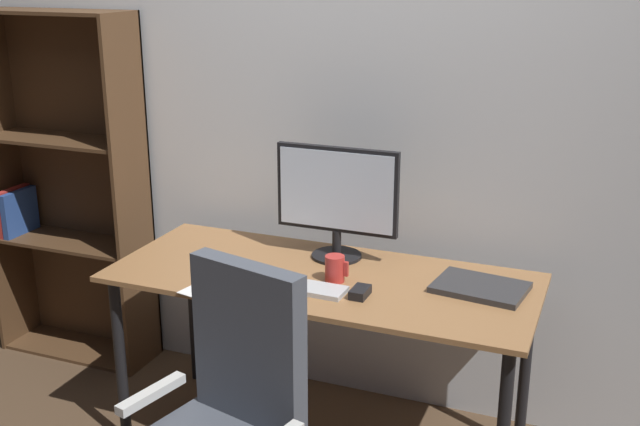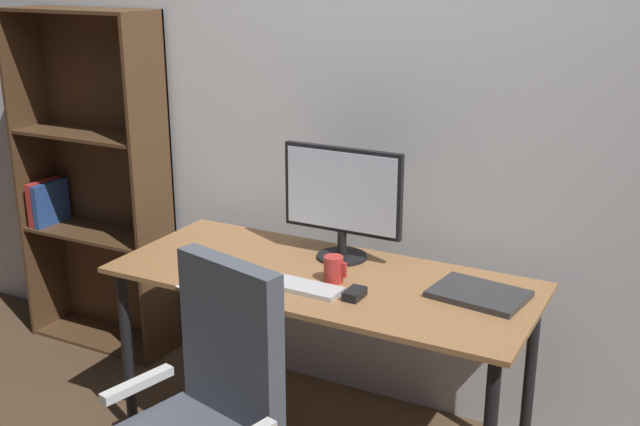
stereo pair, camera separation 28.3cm
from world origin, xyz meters
name	(u,v)px [view 1 (the left image)]	position (x,y,z in m)	size (l,w,h in m)	color
back_wall	(367,106)	(0.00, 0.51, 1.30)	(6.40, 0.10, 2.60)	silver
desk	(322,296)	(0.00, 0.00, 0.65)	(1.61, 0.68, 0.74)	olive
monitor	(337,196)	(-0.02, 0.20, 1.00)	(0.50, 0.20, 0.45)	black
keyboard	(307,288)	(0.00, -0.15, 0.75)	(0.29, 0.11, 0.02)	#B7BABC
mouse	(360,292)	(0.20, -0.13, 0.76)	(0.06, 0.10, 0.03)	black
coffee_mug	(335,269)	(0.07, -0.03, 0.79)	(0.09, 0.07, 0.10)	#B72D28
laptop	(480,287)	(0.58, 0.08, 0.75)	(0.32, 0.23, 0.02)	#2D2D30
paper_sheet	(226,285)	(-0.29, -0.22, 0.74)	(0.21, 0.30, 0.00)	white
bookshelf	(68,191)	(-1.44, 0.34, 0.82)	(0.77, 0.28, 1.67)	#4C331E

